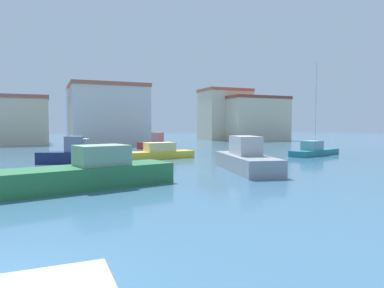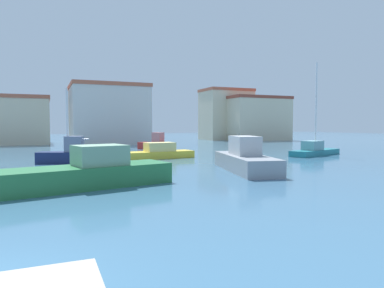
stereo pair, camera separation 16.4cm
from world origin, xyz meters
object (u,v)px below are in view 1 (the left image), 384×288
motorboat_grey_inner_mooring (246,159)px  sailboat_teal_near_pier (314,150)px  sailboat_navy_far_right (70,154)px  motorboat_red_outer_mooring (155,144)px  motorboat_yellow_distant_east (156,153)px  motorboat_green_far_left (90,173)px  motorboat_white_behind_lamppost (244,143)px

motorboat_grey_inner_mooring → sailboat_teal_near_pier: bearing=30.6°
sailboat_teal_near_pier → sailboat_navy_far_right: 20.42m
motorboat_red_outer_mooring → motorboat_grey_inner_mooring: motorboat_grey_inner_mooring is taller
motorboat_yellow_distant_east → sailboat_teal_near_pier: bearing=-11.7°
motorboat_red_outer_mooring → motorboat_yellow_distant_east: size_ratio=0.70×
sailboat_navy_far_right → motorboat_grey_inner_mooring: bearing=-42.0°
motorboat_green_far_left → motorboat_yellow_distant_east: size_ratio=1.20×
motorboat_yellow_distant_east → sailboat_navy_far_right: bearing=-171.7°
motorboat_green_far_left → motorboat_white_behind_lamppost: bearing=45.5°
motorboat_red_outer_mooring → motorboat_yellow_distant_east: bearing=-106.1°
motorboat_white_behind_lamppost → motorboat_grey_inner_mooring: motorboat_grey_inner_mooring is taller
motorboat_white_behind_lamppost → motorboat_yellow_distant_east: 17.07m
sailboat_teal_near_pier → motorboat_grey_inner_mooring: size_ratio=1.16×
sailboat_navy_far_right → motorboat_white_behind_lamppost: sailboat_navy_far_right is taller
sailboat_teal_near_pier → motorboat_grey_inner_mooring: bearing=-149.4°
motorboat_white_behind_lamppost → motorboat_red_outer_mooring: bearing=179.6°
motorboat_green_far_left → motorboat_white_behind_lamppost: motorboat_green_far_left is taller
motorboat_white_behind_lamppost → motorboat_grey_inner_mooring: bearing=-121.2°
motorboat_grey_inner_mooring → motorboat_yellow_distant_east: bearing=105.6°
motorboat_green_far_left → motorboat_yellow_distant_east: (6.53, 11.37, -0.16)m
sailboat_teal_near_pier → motorboat_yellow_distant_east: 13.93m
motorboat_grey_inner_mooring → motorboat_white_behind_lamppost: bearing=58.8°
sailboat_teal_near_pier → motorboat_grey_inner_mooring: (-11.03, -6.53, 0.20)m
sailboat_navy_far_right → motorboat_white_behind_lamppost: bearing=27.0°
sailboat_navy_far_right → motorboat_grey_inner_mooring: size_ratio=0.75×
sailboat_teal_near_pier → motorboat_grey_inner_mooring: sailboat_teal_near_pier is taller
motorboat_white_behind_lamppost → motorboat_green_far_left: bearing=-134.5°
motorboat_yellow_distant_east → motorboat_green_far_left: bearing=-119.9°
motorboat_white_behind_lamppost → motorboat_yellow_distant_east: size_ratio=0.78×
sailboat_teal_near_pier → motorboat_white_behind_lamppost: size_ratio=1.61×
sailboat_teal_near_pier → motorboat_grey_inner_mooring: 12.82m
motorboat_red_outer_mooring → sailboat_teal_near_pier: bearing=-49.1°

